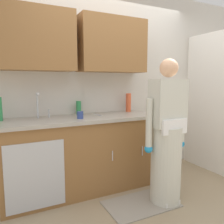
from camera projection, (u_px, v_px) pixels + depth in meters
name	position (u px, v px, depth m)	size (l,w,h in m)	color
ground_plane	(149.00, 205.00, 2.58)	(9.00, 9.00, 0.00)	#998466
kitchen_wall_with_uppers	(101.00, 74.00, 3.21)	(4.80, 0.44, 2.70)	beige
closet_door_panel	(214.00, 103.00, 3.44)	(1.10, 0.04, 2.10)	silver
counter_cabinet	(81.00, 156.00, 2.89)	(1.90, 0.62, 0.90)	brown
countertop	(81.00, 119.00, 2.84)	(1.96, 0.66, 0.04)	#A8A093
sink	(44.00, 121.00, 2.64)	(0.50, 0.36, 0.35)	#B7BABF
person_at_sink	(167.00, 143.00, 2.57)	(0.55, 0.34, 1.62)	white
floor_mat	(141.00, 204.00, 2.59)	(0.80, 0.50, 0.01)	gray
bottle_water_tall	(79.00, 108.00, 3.04)	(0.06, 0.06, 0.18)	#2D8C4C
bottle_water_short	(128.00, 102.00, 3.33)	(0.07, 0.07, 0.27)	#E05933
cup_by_sink	(80.00, 115.00, 2.71)	(0.08, 0.08, 0.09)	#33478C
knife_on_counter	(98.00, 115.00, 3.02)	(0.24, 0.02, 0.01)	silver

